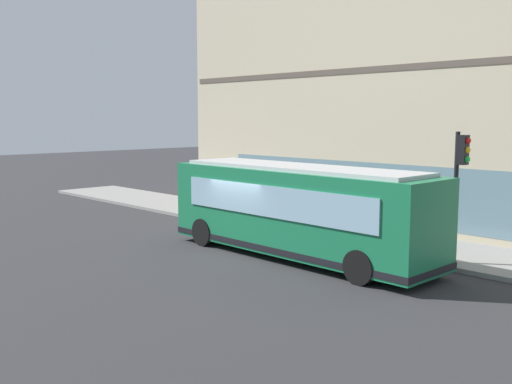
# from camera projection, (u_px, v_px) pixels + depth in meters

# --- Properties ---
(ground) EXTENTS (120.00, 120.00, 0.00)m
(ground) POSITION_uv_depth(u_px,v_px,m) (249.00, 252.00, 20.48)
(ground) COLOR #2D2D30
(sidewalk_curb) EXTENTS (3.86, 40.00, 0.15)m
(sidewalk_curb) POSITION_uv_depth(u_px,v_px,m) (331.00, 232.00, 23.59)
(sidewalk_curb) COLOR gray
(sidewalk_curb) RESTS_ON ground
(building_corner) EXTENTS (9.14, 21.77, 11.95)m
(building_corner) POSITION_uv_depth(u_px,v_px,m) (421.00, 89.00, 27.32)
(building_corner) COLOR beige
(building_corner) RESTS_ON ground
(city_bus_nearside) EXTENTS (2.68, 10.07, 3.07)m
(city_bus_nearside) POSITION_uv_depth(u_px,v_px,m) (298.00, 211.00, 19.51)
(city_bus_nearside) COLOR #197247
(city_bus_nearside) RESTS_ON ground
(traffic_light_near_corner) EXTENTS (0.32, 0.49, 4.07)m
(traffic_light_near_corner) POSITION_uv_depth(u_px,v_px,m) (460.00, 172.00, 17.94)
(traffic_light_near_corner) COLOR black
(traffic_light_near_corner) RESTS_ON sidewalk_curb
(fire_hydrant) EXTENTS (0.35, 0.35, 0.74)m
(fire_hydrant) POSITION_uv_depth(u_px,v_px,m) (290.00, 221.00, 23.65)
(fire_hydrant) COLOR yellow
(fire_hydrant) RESTS_ON sidewalk_curb
(pedestrian_walking_along_curb) EXTENTS (0.32, 0.32, 1.76)m
(pedestrian_walking_along_curb) POSITION_uv_depth(u_px,v_px,m) (374.00, 212.00, 21.80)
(pedestrian_walking_along_curb) COLOR #99994C
(pedestrian_walking_along_curb) RESTS_ON sidewalk_curb
(pedestrian_by_light_pole) EXTENTS (0.32, 0.32, 1.58)m
(pedestrian_by_light_pole) POSITION_uv_depth(u_px,v_px,m) (286.00, 199.00, 26.15)
(pedestrian_by_light_pole) COLOR black
(pedestrian_by_light_pole) RESTS_ON sidewalk_curb
(newspaper_vending_box) EXTENTS (0.44, 0.42, 0.90)m
(newspaper_vending_box) POSITION_uv_depth(u_px,v_px,m) (213.00, 204.00, 27.77)
(newspaper_vending_box) COLOR #197233
(newspaper_vending_box) RESTS_ON sidewalk_curb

